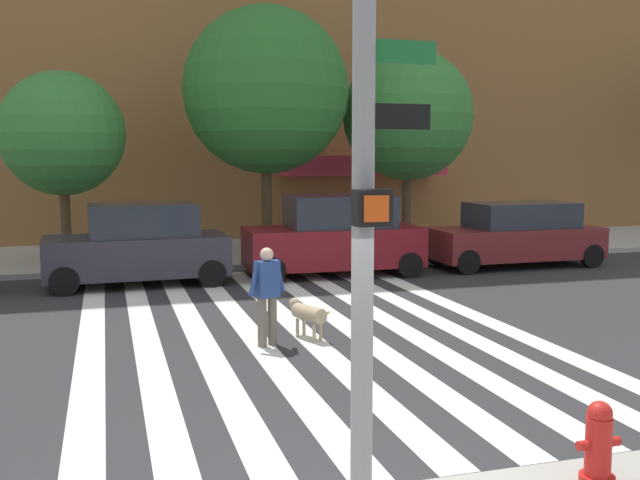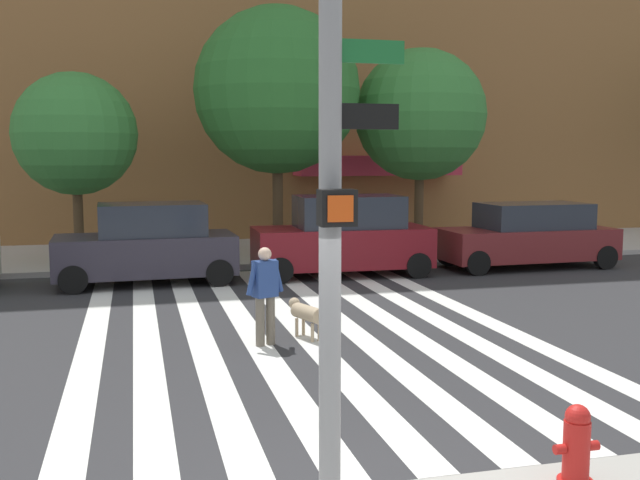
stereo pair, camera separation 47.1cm
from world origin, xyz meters
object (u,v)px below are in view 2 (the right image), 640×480
at_px(parked_car_behind_first, 147,245).
at_px(street_tree_nearest, 75,134).
at_px(fire_hydrant, 576,446).
at_px(parked_car_third_in_line, 344,237).
at_px(traffic_light_pole, 333,106).
at_px(street_tree_middle, 277,91).
at_px(dog_on_leash, 306,313).
at_px(street_tree_further, 420,115).
at_px(pedestrian_dog_walker, 265,290).
at_px(parked_car_fourth_in_line, 528,236).

height_order(parked_car_behind_first, street_tree_nearest, street_tree_nearest).
xyz_separation_m(fire_hydrant, parked_car_third_in_line, (1.44, 12.54, 0.49)).
distance_m(traffic_light_pole, street_tree_middle, 15.82).
bearing_deg(street_tree_middle, dog_on_leash, -98.05).
bearing_deg(parked_car_third_in_line, fire_hydrant, -96.54).
bearing_deg(traffic_light_pole, street_tree_further, 65.72).
distance_m(parked_car_third_in_line, pedestrian_dog_walker, 7.20).
distance_m(traffic_light_pole, parked_car_behind_first, 12.95).
xyz_separation_m(traffic_light_pole, parked_car_behind_first, (-1.22, 12.63, -2.57)).
xyz_separation_m(traffic_light_pole, parked_car_third_in_line, (3.76, 12.63, -2.51)).
height_order(parked_car_behind_first, pedestrian_dog_walker, parked_car_behind_first).
distance_m(traffic_light_pole, parked_car_fourth_in_line, 15.80).
xyz_separation_m(street_tree_nearest, dog_on_leash, (4.32, -9.20, -3.25)).
bearing_deg(street_tree_middle, parked_car_fourth_in_line, -24.00).
xyz_separation_m(fire_hydrant, parked_car_behind_first, (-3.54, 12.54, 0.43)).
distance_m(parked_car_fourth_in_line, street_tree_middle, 8.24).
distance_m(parked_car_behind_first, dog_on_leash, 6.67).
height_order(fire_hydrant, street_tree_nearest, street_tree_nearest).
bearing_deg(fire_hydrant, parked_car_third_in_line, 83.46).
distance_m(pedestrian_dog_walker, dog_on_leash, 0.95).
relative_size(fire_hydrant, street_tree_nearest, 0.15).
distance_m(street_tree_nearest, street_tree_further, 10.22).
relative_size(traffic_light_pole, street_tree_nearest, 1.11).
bearing_deg(fire_hydrant, street_tree_middle, 89.02).
xyz_separation_m(traffic_light_pole, street_tree_middle, (2.59, 15.54, 1.45)).
xyz_separation_m(fire_hydrant, street_tree_nearest, (-5.34, 15.60, 3.17)).
height_order(traffic_light_pole, parked_car_fourth_in_line, traffic_light_pole).
relative_size(parked_car_behind_first, parked_car_fourth_in_line, 0.89).
relative_size(street_tree_middle, pedestrian_dog_walker, 4.41).
distance_m(parked_car_third_in_line, parked_car_fourth_in_line, 5.37).
relative_size(pedestrian_dog_walker, dog_on_leash, 1.55).
bearing_deg(traffic_light_pole, parked_car_behind_first, 95.53).
bearing_deg(street_tree_nearest, parked_car_behind_first, -59.51).
bearing_deg(parked_car_fourth_in_line, traffic_light_pole, -125.85).
distance_m(street_tree_further, pedestrian_dog_walker, 12.26).
distance_m(fire_hydrant, dog_on_leash, 6.47).
bearing_deg(parked_car_third_in_line, parked_car_fourth_in_line, 0.02).
xyz_separation_m(parked_car_fourth_in_line, pedestrian_dog_walker, (-8.58, -6.44, 0.03)).
bearing_deg(street_tree_further, parked_car_third_in_line, -136.16).
relative_size(parked_car_third_in_line, street_tree_nearest, 0.88).
height_order(fire_hydrant, dog_on_leash, fire_hydrant).
bearing_deg(parked_car_fourth_in_line, street_tree_middle, 156.00).
xyz_separation_m(pedestrian_dog_walker, dog_on_leash, (0.76, 0.29, -0.48)).
bearing_deg(pedestrian_dog_walker, parked_car_behind_first, 105.33).
relative_size(street_tree_middle, dog_on_leash, 6.85).
height_order(parked_car_third_in_line, parked_car_fourth_in_line, parked_car_third_in_line).
bearing_deg(street_tree_further, traffic_light_pole, -114.28).
height_order(fire_hydrant, pedestrian_dog_walker, pedestrian_dog_walker).
bearing_deg(street_tree_further, street_tree_middle, -175.41).
bearing_deg(dog_on_leash, fire_hydrant, -80.96).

